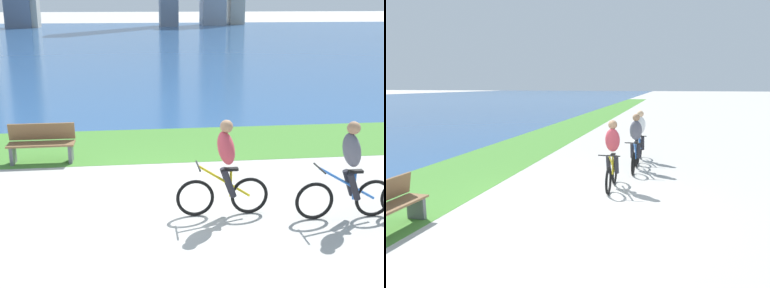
% 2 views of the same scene
% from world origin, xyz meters
% --- Properties ---
extents(ground_plane, '(300.00, 300.00, 0.00)m').
position_xyz_m(ground_plane, '(0.00, 0.00, 0.00)').
color(ground_plane, '#B2AFA8').
extents(grass_strip_bayside, '(120.00, 3.17, 0.01)m').
position_xyz_m(grass_strip_bayside, '(0.00, 3.69, 0.00)').
color(grass_strip_bayside, '#478433').
rests_on(grass_strip_bayside, ground).
extents(cyclist_lead, '(1.62, 0.52, 1.71)m').
position_xyz_m(cyclist_lead, '(1.45, -0.82, 0.84)').
color(cyclist_lead, black).
rests_on(cyclist_lead, ground).
extents(cyclist_trailing, '(1.73, 0.52, 1.71)m').
position_xyz_m(cyclist_trailing, '(3.50, -1.20, 0.84)').
color(cyclist_trailing, black).
rests_on(cyclist_trailing, ground).
extents(cyclist_distant_rear, '(1.66, 0.52, 1.71)m').
position_xyz_m(cyclist_distant_rear, '(4.99, -1.20, 0.84)').
color(cyclist_distant_rear, black).
rests_on(cyclist_distant_rear, ground).
extents(bench_near_path, '(1.50, 0.47, 0.90)m').
position_xyz_m(bench_near_path, '(-2.20, 2.55, 0.45)').
color(bench_near_path, brown).
rests_on(bench_near_path, ground).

